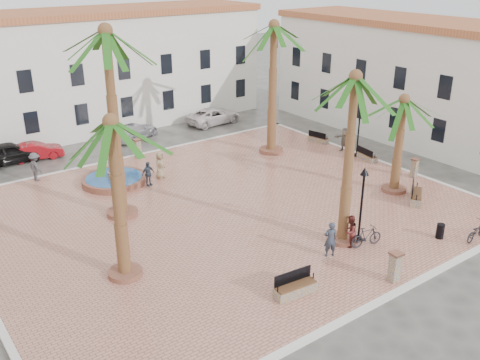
{
  "coord_description": "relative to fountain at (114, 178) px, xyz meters",
  "views": [
    {
      "loc": [
        -15.45,
        -22.47,
        13.17
      ],
      "look_at": [
        1.0,
        0.0,
        1.6
      ],
      "focal_mm": 40.0,
      "sensor_mm": 36.0,
      "label": 1
    }
  ],
  "objects": [
    {
      "name": "palm_sw",
      "position": [
        -4.0,
        -10.19,
        5.98
      ],
      "size": [
        4.95,
        4.95,
        7.41
      ],
      "color": "brown",
      "rests_on": "plaza"
    },
    {
      "name": "palm_e",
      "position": [
        13.16,
        -11.18,
        4.62
      ],
      "size": [
        4.81,
        4.81,
        5.97
      ],
      "color": "brown",
      "rests_on": "plaza"
    },
    {
      "name": "lamppost_s",
      "position": [
        6.83,
        -14.08,
        2.34
      ],
      "size": [
        0.42,
        0.42,
        3.87
      ],
      "color": "black",
      "rests_on": "plaza"
    },
    {
      "name": "building_east",
      "position": [
        23.56,
        -5.14,
        4.09
      ],
      "size": [
        7.4,
        26.4,
        9.0
      ],
      "rotation": [
        0.0,
        0.0,
        1.57
      ],
      "color": "silver",
      "rests_on": "ground"
    },
    {
      "name": "palm_s",
      "position": [
        6.05,
        -13.72,
        7.12
      ],
      "size": [
        4.58,
        4.58,
        8.54
      ],
      "color": "brown",
      "rests_on": "plaza"
    },
    {
      "name": "car_black",
      "position": [
        -4.23,
        7.86,
        0.33
      ],
      "size": [
        4.5,
        1.87,
        1.53
      ],
      "primitive_type": "imported",
      "rotation": [
        0.0,
        0.0,
        1.56
      ],
      "color": "black",
      "rests_on": "ground"
    },
    {
      "name": "car_red",
      "position": [
        -2.51,
        7.61,
        0.18
      ],
      "size": [
        3.87,
        1.92,
        1.22
      ],
      "primitive_type": "imported",
      "rotation": [
        0.0,
        0.0,
        1.39
      ],
      "color": "maroon",
      "rests_on": "ground"
    },
    {
      "name": "bicycle_b",
      "position": [
        6.61,
        -14.76,
        0.24
      ],
      "size": [
        1.8,
        0.85,
        1.04
      ],
      "primitive_type": "imported",
      "rotation": [
        0.0,
        0.0,
        1.35
      ],
      "color": "black",
      "rests_on": "plaza"
    },
    {
      "name": "lamppost_e",
      "position": [
        15.96,
        -5.61,
        2.25
      ],
      "size": [
        0.41,
        0.41,
        3.73
      ],
      "color": "black",
      "rests_on": "plaza"
    },
    {
      "name": "car_white",
      "position": [
        12.51,
        7.57,
        0.25
      ],
      "size": [
        5.07,
        2.66,
        1.36
      ],
      "primitive_type": "imported",
      "rotation": [
        0.0,
        0.0,
        1.65
      ],
      "color": "silver",
      "rests_on": "ground"
    },
    {
      "name": "cyclist_b",
      "position": [
        5.94,
        -14.27,
        0.54
      ],
      "size": [
        0.95,
        0.84,
        1.64
      ],
      "primitive_type": "imported",
      "rotation": [
        0.0,
        0.0,
        3.47
      ],
      "color": "#5A201E",
      "rests_on": "plaza"
    },
    {
      "name": "kerb_s",
      "position": [
        3.56,
        -18.14,
        -0.35
      ],
      "size": [
        26.3,
        0.3,
        0.16
      ],
      "primitive_type": "cube",
      "color": "silver",
      "rests_on": "ground"
    },
    {
      "name": "cyclist_a",
      "position": [
        4.51,
        -14.36,
        0.6
      ],
      "size": [
        0.76,
        0.65,
        1.77
      ],
      "primitive_type": "imported",
      "rotation": [
        0.0,
        0.0,
        2.73
      ],
      "color": "#2C3342",
      "rests_on": "plaza"
    },
    {
      "name": "bench_se",
      "position": [
        12.98,
        -12.88,
        0.02
      ],
      "size": [
        1.99,
        1.67,
        1.06
      ],
      "rotation": [
        0.0,
        0.0,
        0.62
      ],
      "color": "gray",
      "rests_on": "plaza"
    },
    {
      "name": "pedestrian_east",
      "position": [
        15.96,
        -4.36,
        0.61
      ],
      "size": [
        0.59,
        1.66,
        1.77
      ],
      "primitive_type": "imported",
      "rotation": [
        0.0,
        0.0,
        -1.53
      ],
      "color": "#72675A",
      "rests_on": "plaza"
    },
    {
      "name": "ground",
      "position": [
        3.56,
        -7.14,
        -0.43
      ],
      "size": [
        120.0,
        120.0,
        0.0
      ],
      "primitive_type": "plane",
      "color": "#56544F",
      "rests_on": "ground"
    },
    {
      "name": "building_north",
      "position": [
        3.56,
        12.86,
        4.34
      ],
      "size": [
        30.4,
        7.4,
        9.5
      ],
      "color": "silver",
      "rests_on": "ground"
    },
    {
      "name": "car_silver",
      "position": [
        5.16,
        7.72,
        0.2
      ],
      "size": [
        4.68,
        3.39,
        1.26
      ],
      "primitive_type": "imported",
      "rotation": [
        0.0,
        0.0,
        2.0
      ],
      "color": "silver",
      "rests_on": "ground"
    },
    {
      "name": "bench_ne",
      "position": [
        15.95,
        -1.72,
        -0.04
      ],
      "size": [
        0.84,
        1.69,
        0.86
      ],
      "rotation": [
        0.0,
        0.0,
        1.79
      ],
      "color": "gray",
      "rests_on": "plaza"
    },
    {
      "name": "fountain",
      "position": [
        0.0,
        0.0,
        0.0
      ],
      "size": [
        3.98,
        3.98,
        2.06
      ],
      "color": "brown",
      "rests_on": "plaza"
    },
    {
      "name": "pedestrian_fountain_b",
      "position": [
        1.55,
        -1.67,
        0.5
      ],
      "size": [
        0.96,
        0.52,
        1.55
      ],
      "primitive_type": "imported",
      "rotation": [
        0.0,
        0.0,
        0.17
      ],
      "color": "#334155",
      "rests_on": "plaza"
    },
    {
      "name": "bicycle_a",
      "position": [
        11.57,
        -17.54,
        0.19
      ],
      "size": [
        1.86,
        0.82,
        0.95
      ],
      "primitive_type": "imported",
      "rotation": [
        0.0,
        0.0,
        1.68
      ],
      "color": "black",
      "rests_on": "plaza"
    },
    {
      "name": "bollard_se",
      "position": [
        5.24,
        -17.54,
        0.45
      ],
      "size": [
        0.54,
        0.54,
        1.41
      ],
      "rotation": [
        0.0,
        0.0,
        -0.07
      ],
      "color": "gray",
      "rests_on": "plaza"
    },
    {
      "name": "bench_s",
      "position": [
        1.11,
        -15.76,
        0.01
      ],
      "size": [
        1.98,
        0.77,
        1.02
      ],
      "rotation": [
        0.0,
        0.0,
        -0.1
      ],
      "color": "gray",
      "rests_on": "plaza"
    },
    {
      "name": "pedestrian_fountain_a",
      "position": [
        2.74,
        -1.0,
        0.6
      ],
      "size": [
        1.02,
        0.93,
        1.75
      ],
      "primitive_type": "imported",
      "rotation": [
        0.0,
        0.0,
        0.56
      ],
      "color": "#967E5B",
      "rests_on": "plaza"
    },
    {
      "name": "pedestrian_north",
      "position": [
        -3.78,
        3.26,
        0.64
      ],
      "size": [
        0.95,
        1.31,
        1.83
      ],
      "primitive_type": "imported",
      "rotation": [
        0.0,
        0.0,
        1.82
      ],
      "color": "#444449",
      "rests_on": "plaza"
    },
    {
      "name": "kerb_e",
      "position": [
        16.56,
        -7.14,
        -0.35
      ],
      "size": [
        0.3,
        22.3,
        0.16
      ],
      "primitive_type": "cube",
      "color": "silver",
      "rests_on": "ground"
    },
    {
      "name": "bollard_e",
      "position": [
        15.96,
        -10.49,
        0.36
      ],
      "size": [
        0.48,
        0.48,
        1.24
      ],
      "rotation": [
        0.0,
        0.0,
        0.09
      ],
      "color": "gray",
      "rests_on": "plaza"
    },
    {
      "name": "palm_nw",
      "position": [
        -1.53,
        -4.51,
        8.56
      ],
      "size": [
        5.43,
        5.43,
        10.21
      ],
      "color": "brown",
      "rests_on": "plaza"
    },
    {
      "name": "plaza",
      "position": [
        3.56,
        -7.14,
        -0.35
      ],
      "size": [
        26.0,
        22.0,
        0.15
      ],
      "primitive_type": "cube",
      "color": "tan",
      "rests_on": "ground"
    },
    {
      "name": "bench_e",
      "position": [
        15.94,
        -6.58,
        -0.03
      ],
      "size": [
        0.76,
        1.72,
        0.87
      ],
      "rotation": [
        0.0,
        0.0,
        1.41
      ],
      "color": "gray",
      "rests_on": "plaza"
    },
    {
      "name": "kerb_n",
      "position": [
        3.56,
        3.86,
        -0.35
      ],
      "size": [
        26.3,
        0.3,
        0.16
      ],
      "primitive_type": "cube",
      "color": "silver",
      "rests_on": "ground"
    },
    {
      "name": "bollard_n",
      "position": [
        3.27,
        3.26,
        0.43
      ],
      "size": [
        0.52,
        0.52,
        1.37
      ],
      "rotation": [
        0.0,
        0.0,
        0.07
      ],
      "color": "gray",
      "rests_on": "plaza"
    },
    {
      "name": "litter_bin",
      "position": [
        10.24,
        -16.39,
        0.1
      ],
      "size": [
        0.39,
        0.39,
        0.77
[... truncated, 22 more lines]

